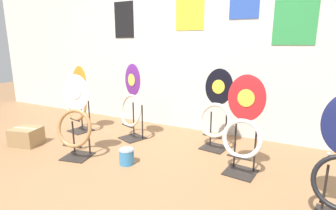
{
  "coord_description": "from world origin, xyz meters",
  "views": [
    {
      "loc": [
        1.44,
        -1.4,
        1.2
      ],
      "look_at": [
        0.15,
        1.07,
        0.55
      ],
      "focal_mm": 28.0,
      "sensor_mm": 36.0,
      "label": 1
    }
  ],
  "objects_px": {
    "toilet_seat_display_white_plain": "(75,120)",
    "toilet_seat_display_crimson_swirl": "(243,129)",
    "paint_can": "(127,156)",
    "storage_box": "(26,136)",
    "toilet_seat_display_orange_sun": "(79,100)",
    "toilet_seat_display_jazz_black": "(216,115)",
    "toilet_seat_display_purple_note": "(131,103)"
  },
  "relations": [
    {
      "from": "toilet_seat_display_white_plain",
      "to": "storage_box",
      "type": "bearing_deg",
      "value": -178.17
    },
    {
      "from": "toilet_seat_display_white_plain",
      "to": "paint_can",
      "type": "bearing_deg",
      "value": 10.25
    },
    {
      "from": "paint_can",
      "to": "storage_box",
      "type": "bearing_deg",
      "value": -174.65
    },
    {
      "from": "storage_box",
      "to": "toilet_seat_display_jazz_black",
      "type": "bearing_deg",
      "value": 24.68
    },
    {
      "from": "toilet_seat_display_orange_sun",
      "to": "storage_box",
      "type": "height_order",
      "value": "toilet_seat_display_orange_sun"
    },
    {
      "from": "toilet_seat_display_white_plain",
      "to": "toilet_seat_display_crimson_swirl",
      "type": "relative_size",
      "value": 0.95
    },
    {
      "from": "toilet_seat_display_purple_note",
      "to": "toilet_seat_display_white_plain",
      "type": "bearing_deg",
      "value": -104.97
    },
    {
      "from": "toilet_seat_display_white_plain",
      "to": "toilet_seat_display_crimson_swirl",
      "type": "xyz_separation_m",
      "value": [
        1.66,
        0.45,
        0.03
      ]
    },
    {
      "from": "toilet_seat_display_crimson_swirl",
      "to": "toilet_seat_display_orange_sun",
      "type": "height_order",
      "value": "toilet_seat_display_crimson_swirl"
    },
    {
      "from": "toilet_seat_display_white_plain",
      "to": "toilet_seat_display_purple_note",
      "type": "bearing_deg",
      "value": 75.03
    },
    {
      "from": "storage_box",
      "to": "toilet_seat_display_purple_note",
      "type": "bearing_deg",
      "value": 37.16
    },
    {
      "from": "toilet_seat_display_jazz_black",
      "to": "paint_can",
      "type": "relative_size",
      "value": 5.65
    },
    {
      "from": "storage_box",
      "to": "toilet_seat_display_orange_sun",
      "type": "bearing_deg",
      "value": 74.51
    },
    {
      "from": "toilet_seat_display_orange_sun",
      "to": "toilet_seat_display_jazz_black",
      "type": "distance_m",
      "value": 1.9
    },
    {
      "from": "toilet_seat_display_purple_note",
      "to": "paint_can",
      "type": "relative_size",
      "value": 5.84
    },
    {
      "from": "toilet_seat_display_jazz_black",
      "to": "toilet_seat_display_purple_note",
      "type": "bearing_deg",
      "value": -170.42
    },
    {
      "from": "toilet_seat_display_white_plain",
      "to": "toilet_seat_display_crimson_swirl",
      "type": "distance_m",
      "value": 1.72
    },
    {
      "from": "toilet_seat_display_orange_sun",
      "to": "paint_can",
      "type": "height_order",
      "value": "toilet_seat_display_orange_sun"
    },
    {
      "from": "toilet_seat_display_purple_note",
      "to": "toilet_seat_display_jazz_black",
      "type": "height_order",
      "value": "toilet_seat_display_purple_note"
    },
    {
      "from": "toilet_seat_display_purple_note",
      "to": "toilet_seat_display_crimson_swirl",
      "type": "xyz_separation_m",
      "value": [
        1.46,
        -0.29,
        -0.03
      ]
    },
    {
      "from": "toilet_seat_display_jazz_black",
      "to": "paint_can",
      "type": "xyz_separation_m",
      "value": [
        -0.67,
        -0.82,
        -0.32
      ]
    },
    {
      "from": "toilet_seat_display_orange_sun",
      "to": "storage_box",
      "type": "relative_size",
      "value": 2.43
    },
    {
      "from": "toilet_seat_display_white_plain",
      "to": "toilet_seat_display_orange_sun",
      "type": "relative_size",
      "value": 0.98
    },
    {
      "from": "toilet_seat_display_white_plain",
      "to": "storage_box",
      "type": "height_order",
      "value": "toilet_seat_display_white_plain"
    },
    {
      "from": "storage_box",
      "to": "toilet_seat_display_crimson_swirl",
      "type": "bearing_deg",
      "value": 10.93
    },
    {
      "from": "toilet_seat_display_white_plain",
      "to": "toilet_seat_display_orange_sun",
      "type": "distance_m",
      "value": 0.91
    },
    {
      "from": "toilet_seat_display_jazz_black",
      "to": "storage_box",
      "type": "distance_m",
      "value": 2.3
    },
    {
      "from": "toilet_seat_display_purple_note",
      "to": "storage_box",
      "type": "distance_m",
      "value": 1.33
    },
    {
      "from": "toilet_seat_display_white_plain",
      "to": "paint_can",
      "type": "distance_m",
      "value": 0.67
    },
    {
      "from": "toilet_seat_display_purple_note",
      "to": "toilet_seat_display_orange_sun",
      "type": "relative_size",
      "value": 1.06
    },
    {
      "from": "toilet_seat_display_orange_sun",
      "to": "paint_can",
      "type": "relative_size",
      "value": 5.52
    },
    {
      "from": "toilet_seat_display_purple_note",
      "to": "toilet_seat_display_jazz_black",
      "type": "relative_size",
      "value": 1.03
    }
  ]
}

